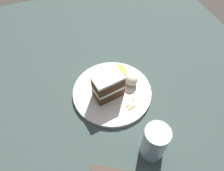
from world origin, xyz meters
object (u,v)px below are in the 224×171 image
at_px(orange_garnish, 119,71).
at_px(drinking_glass, 154,144).
at_px(plate, 112,92).
at_px(cake_slice, 108,86).
at_px(cream_dollop, 131,79).

height_order(orange_garnish, drinking_glass, drinking_glass).
relative_size(plate, cake_slice, 2.64).
height_order(plate, cake_slice, cake_slice).
height_order(cream_dollop, orange_garnish, cream_dollop).
xyz_separation_m(plate, cream_dollop, (0.01, -0.07, 0.03)).
distance_m(cream_dollop, orange_garnish, 0.07).
bearing_deg(cake_slice, orange_garnish, -51.16).
relative_size(cake_slice, cream_dollop, 1.99).
xyz_separation_m(cake_slice, orange_garnish, (0.08, -0.07, -0.04)).
bearing_deg(plate, cream_dollop, -82.36).
relative_size(cream_dollop, drinking_glass, 0.41).
relative_size(cake_slice, orange_garnish, 1.82).
xyz_separation_m(cake_slice, cream_dollop, (0.02, -0.09, -0.02)).
bearing_deg(plate, drinking_glass, -171.13).
height_order(plate, cream_dollop, cream_dollop).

